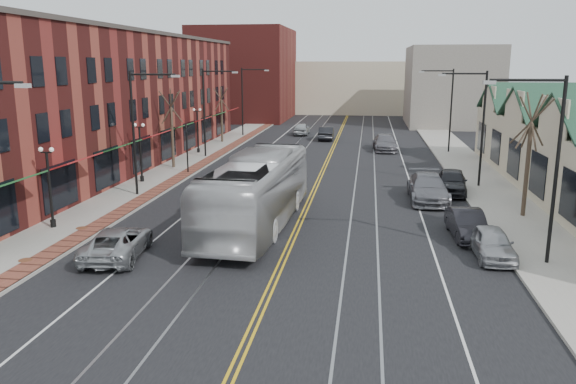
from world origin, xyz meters
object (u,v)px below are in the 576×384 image
(transit_bus, at_px, (257,192))
(parked_car_a, at_px, (492,243))
(parked_suv, at_px, (117,242))
(parked_car_c, at_px, (428,188))
(parked_car_b, at_px, (467,224))
(parked_car_d, at_px, (452,182))

(transit_bus, distance_m, parked_car_a, 12.07)
(parked_suv, height_order, parked_car_a, parked_suv)
(transit_bus, height_order, parked_car_a, transit_bus)
(parked_car_a, distance_m, parked_car_c, 10.85)
(parked_car_a, height_order, parked_car_c, parked_car_c)
(parked_car_a, distance_m, parked_car_b, 2.99)
(transit_bus, bearing_deg, parked_car_c, -140.54)
(transit_bus, height_order, parked_suv, transit_bus)
(parked_car_b, relative_size, parked_car_c, 0.74)
(parked_car_a, xyz_separation_m, parked_car_d, (0.00, 13.07, 0.14))
(parked_suv, xyz_separation_m, parked_car_a, (16.80, 2.36, -0.01))
(transit_bus, distance_m, parked_car_c, 12.16)
(parked_suv, relative_size, parked_car_d, 1.04)
(transit_bus, height_order, parked_car_c, transit_bus)
(transit_bus, relative_size, parked_car_a, 3.41)
(parked_suv, xyz_separation_m, parked_car_c, (15.00, 13.06, 0.15))
(parked_car_d, bearing_deg, parked_car_c, -120.08)
(parked_suv, relative_size, parked_car_a, 1.24)
(transit_bus, xyz_separation_m, parked_car_a, (11.50, -3.45, -1.24))
(parked_car_a, xyz_separation_m, parked_car_b, (-0.61, 2.93, 0.02))
(parked_suv, bearing_deg, parked_car_d, -144.97)
(parked_car_a, bearing_deg, transit_bus, 161.45)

